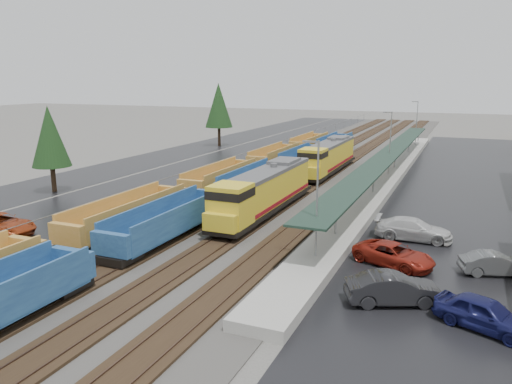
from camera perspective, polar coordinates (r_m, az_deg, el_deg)
ballast_strip at (r=72.09m, az=8.55°, el=3.41°), size 20.00×160.00×0.08m
trackbed at (r=72.07m, az=8.55°, el=3.50°), size 14.60×160.00×0.22m
west_parking_lot at (r=77.17m, az=-2.31°, el=4.13°), size 10.00×160.00×0.02m
west_road at (r=81.91m, az=-8.67°, el=4.49°), size 9.00×160.00×0.02m
east_commuter_lot at (r=60.06m, az=23.82°, el=0.55°), size 16.00×100.00×0.02m
station_platform at (r=60.48m, az=14.88°, el=2.00°), size 3.00×80.00×8.00m
chainlink_fence at (r=73.34m, az=1.05°, el=4.94°), size 0.08×160.04×2.02m
tree_west_near at (r=55.91m, az=-22.52°, el=5.88°), size 3.96×3.96×9.00m
tree_west_far at (r=88.92m, az=-4.28°, el=9.85°), size 4.84×4.84×11.00m
locomotive_lead at (r=42.65m, az=0.84°, el=0.08°), size 2.76×18.17×4.11m
locomotive_trail at (r=62.27m, az=8.19°, el=3.98°), size 2.76×18.17×4.11m
well_string_yellow at (r=46.23m, az=-8.49°, el=-0.36°), size 2.75×93.30×2.44m
well_string_blue at (r=44.19m, az=-4.15°, el=-0.84°), size 2.79×95.67×2.48m
parked_car_west_c at (r=42.61m, az=-27.23°, el=-3.33°), size 2.87×5.93×1.63m
parked_car_east_a at (r=27.62m, az=15.43°, el=-10.65°), size 3.60×5.25×1.64m
parked_car_east_b at (r=32.99m, az=15.48°, el=-6.94°), size 4.16×5.68×1.44m
parked_car_east_c at (r=38.52m, az=17.54°, el=-4.10°), size 2.40×5.58×1.60m
parked_car_east_d at (r=26.45m, az=24.66°, el=-12.56°), size 3.52×4.97×1.57m
parked_car_east_e at (r=33.67m, az=25.69°, el=-7.44°), size 2.65×4.38×1.36m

